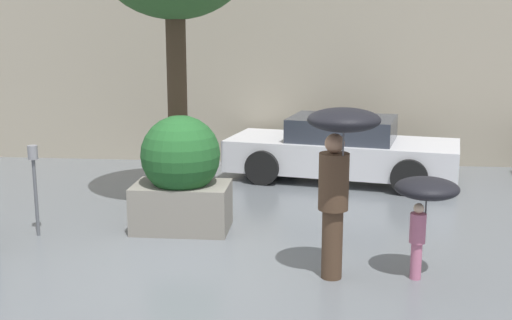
# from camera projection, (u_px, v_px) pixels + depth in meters

# --- Properties ---
(ground_plane) EXTENTS (40.00, 40.00, 0.00)m
(ground_plane) POSITION_uv_depth(u_px,v_px,m) (186.00, 265.00, 8.18)
(ground_plane) COLOR slate
(building_facade) EXTENTS (18.00, 0.30, 6.00)m
(building_facade) POSITION_uv_depth(u_px,v_px,m) (243.00, 25.00, 13.89)
(building_facade) COLOR #9E937F
(building_facade) RESTS_ON ground
(planter_box) EXTENTS (1.41, 1.17, 1.72)m
(planter_box) POSITION_uv_depth(u_px,v_px,m) (181.00, 173.00, 9.43)
(planter_box) COLOR gray
(planter_box) RESTS_ON ground
(person_adult) EXTENTS (0.83, 0.83, 2.08)m
(person_adult) POSITION_uv_depth(u_px,v_px,m) (339.00, 157.00, 7.39)
(person_adult) COLOR #473323
(person_adult) RESTS_ON ground
(person_child) EXTENTS (0.75, 0.75, 1.24)m
(person_child) POSITION_uv_depth(u_px,v_px,m) (426.00, 196.00, 7.53)
(person_child) COLOR #B76684
(person_child) RESTS_ON ground
(parked_car_near) EXTENTS (4.68, 2.59, 1.25)m
(parked_car_near) POSITION_uv_depth(u_px,v_px,m) (342.00, 150.00, 12.61)
(parked_car_near) COLOR silver
(parked_car_near) RESTS_ON ground
(parking_meter) EXTENTS (0.14, 0.14, 1.33)m
(parking_meter) POSITION_uv_depth(u_px,v_px,m) (34.00, 172.00, 9.14)
(parking_meter) COLOR #595B60
(parking_meter) RESTS_ON ground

